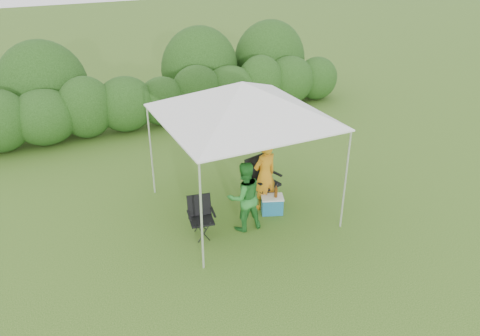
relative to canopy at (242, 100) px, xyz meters
name	(u,v)px	position (x,y,z in m)	size (l,w,h in m)	color
ground	(252,220)	(0.00, -0.50, -2.46)	(70.00, 70.00, 0.00)	#456A21
hedge	(162,99)	(0.00, 5.50, -1.64)	(12.76, 1.53, 1.80)	#234A17
canopy	(242,100)	(0.00, 0.00, 0.00)	(3.10, 3.10, 2.83)	silver
chair_right	(261,177)	(0.52, 0.11, -1.88)	(0.75, 0.71, 1.04)	black
chair_left	(201,214)	(-1.14, -0.50, -2.00)	(0.57, 0.54, 0.82)	black
man	(265,175)	(0.46, -0.15, -1.68)	(0.57, 0.38, 1.57)	orange
woman	(244,197)	(-0.28, -0.68, -1.73)	(0.71, 0.55, 1.46)	#287A2C
cooler	(272,204)	(0.51, -0.43, -2.27)	(0.55, 0.48, 0.39)	#1F6890
bottle	(276,191)	(0.57, -0.47, -1.94)	(0.07, 0.07, 0.26)	#592D0C
lawn_toy	(309,121)	(4.05, 3.50, -2.33)	(0.54, 0.45, 0.27)	yellow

